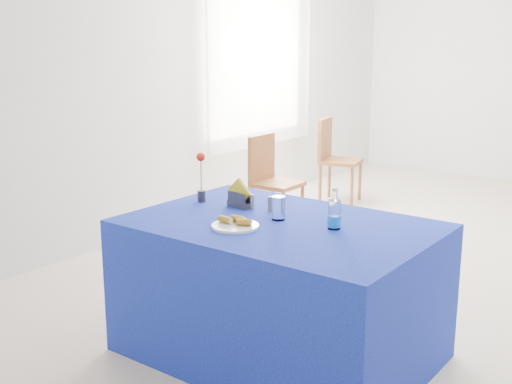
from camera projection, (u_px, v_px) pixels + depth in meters
floor at (450, 265)px, 4.98m from camera, size 7.00×7.00×0.00m
room_shell at (467, 34)px, 4.58m from camera, size 7.00×7.00×7.00m
window_pane at (257, 56)px, 6.69m from camera, size 0.04×1.50×1.60m
curtain at (263, 56)px, 6.65m from camera, size 0.04×1.75×1.85m
plate at (235, 226)px, 3.32m from camera, size 0.25×0.25×0.01m
drinking_glass at (279, 208)px, 3.45m from camera, size 0.07×0.07×0.13m
salt_shaker at (252, 202)px, 3.68m from camera, size 0.03×0.03×0.08m
pepper_shaker at (271, 204)px, 3.63m from camera, size 0.03×0.03×0.08m
blue_table at (279, 289)px, 3.50m from camera, size 1.60×1.10×0.76m
water_bottle at (334, 215)px, 3.28m from camera, size 0.07×0.07×0.21m
napkin_holder at (240, 199)px, 3.72m from camera, size 0.16×0.08×0.17m
rose_vase at (201, 178)px, 3.82m from camera, size 0.05×0.05×0.30m
chair_win_a at (270, 176)px, 5.85m from camera, size 0.40×0.40×0.87m
chair_win_b at (334, 154)px, 6.86m from camera, size 0.49×0.49×0.90m
banana_pieces at (236, 220)px, 3.33m from camera, size 0.19×0.09×0.04m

